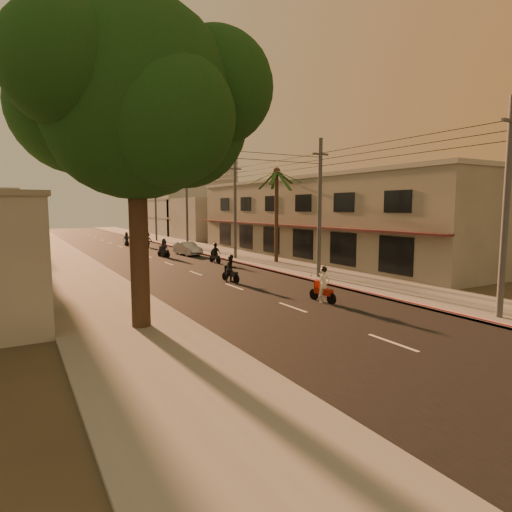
% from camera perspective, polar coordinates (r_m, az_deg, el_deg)
% --- Properties ---
extents(ground, '(160.00, 160.00, 0.00)m').
position_cam_1_polar(ground, '(18.45, 8.46, -8.08)').
color(ground, '#383023').
rests_on(ground, ground).
extents(road, '(10.00, 140.00, 0.02)m').
position_cam_1_polar(road, '(36.06, -11.58, -1.01)').
color(road, black).
rests_on(road, ground).
extents(sidewalk_right, '(5.00, 140.00, 0.12)m').
position_cam_1_polar(sidewalk_right, '(39.02, -1.07, -0.24)').
color(sidewalk_right, slate).
rests_on(sidewalk_right, ground).
extents(sidewalk_left, '(5.00, 140.00, 0.12)m').
position_cam_1_polar(sidewalk_left, '(34.49, -23.50, -1.66)').
color(sidewalk_left, slate).
rests_on(sidewalk_left, ground).
extents(curb_stripe, '(0.20, 60.00, 0.20)m').
position_cam_1_polar(curb_stripe, '(33.53, -0.56, -1.28)').
color(curb_stripe, red).
rests_on(curb_stripe, ground).
extents(shophouse_row, '(8.80, 34.20, 7.30)m').
position_cam_1_polar(shophouse_row, '(40.66, 8.33, 5.03)').
color(shophouse_row, gray).
rests_on(shophouse_row, ground).
extents(distant_tower, '(12.10, 12.10, 28.00)m').
position_cam_1_polar(distant_tower, '(75.65, -8.77, 13.51)').
color(distant_tower, '#B7B5B2').
rests_on(distant_tower, ground).
extents(broadleaf_tree, '(9.60, 8.70, 12.10)m').
position_cam_1_polar(broadleaf_tree, '(17.20, -14.68, 19.24)').
color(broadleaf_tree, black).
rests_on(broadleaf_tree, ground).
extents(palm_tree, '(5.00, 5.00, 8.20)m').
position_cam_1_polar(palm_tree, '(35.66, 2.77, 10.53)').
color(palm_tree, black).
rests_on(palm_tree, ground).
extents(utility_poles, '(1.20, 48.26, 9.00)m').
position_cam_1_polar(utility_poles, '(38.20, -2.82, 9.34)').
color(utility_poles, '#38383A').
rests_on(utility_poles, ground).
extents(filler_right, '(8.00, 14.00, 6.00)m').
position_cam_1_polar(filler_right, '(64.14, -6.73, 4.97)').
color(filler_right, '#AAA499').
rests_on(filler_right, ground).
extents(scooter_red, '(0.72, 1.82, 1.79)m').
position_cam_1_polar(scooter_red, '(21.13, 8.97, -4.06)').
color(scooter_red, black).
rests_on(scooter_red, ground).
extents(scooter_mid_a, '(0.98, 1.76, 1.73)m').
position_cam_1_polar(scooter_mid_a, '(26.59, -3.34, -1.82)').
color(scooter_mid_a, black).
rests_on(scooter_mid_a, ground).
extents(scooter_mid_b, '(1.02, 1.75, 1.72)m').
position_cam_1_polar(scooter_mid_b, '(35.77, -5.45, 0.27)').
color(scooter_mid_b, black).
rests_on(scooter_mid_b, ground).
extents(scooter_far_a, '(1.15, 1.74, 1.77)m').
position_cam_1_polar(scooter_far_a, '(40.84, -12.17, 0.96)').
color(scooter_far_a, black).
rests_on(scooter_far_a, ground).
extents(scooter_far_b, '(1.29, 1.85, 1.82)m').
position_cam_1_polar(scooter_far_b, '(51.00, -14.23, 2.01)').
color(scooter_far_b, black).
rests_on(scooter_far_b, ground).
extents(parked_car, '(2.23, 4.22, 1.29)m').
position_cam_1_polar(parked_car, '(42.21, -9.12, 0.98)').
color(parked_car, '#A3A6AC').
rests_on(parked_car, ground).
extents(scooter_far_c, '(0.97, 1.72, 1.70)m').
position_cam_1_polar(scooter_far_c, '(54.08, -16.87, 2.11)').
color(scooter_far_c, black).
rests_on(scooter_far_c, ground).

